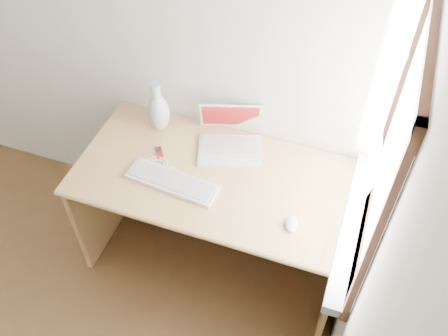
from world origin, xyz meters
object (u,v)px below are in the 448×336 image
(desk, at_px, (221,190))
(laptop, at_px, (232,139))
(external_keyboard, at_px, (172,182))
(vase, at_px, (158,111))

(desk, distance_m, laptop, 0.31)
(desk, relative_size, external_keyboard, 2.97)
(external_keyboard, height_order, vase, vase)
(desk, bearing_deg, laptop, 84.08)
(laptop, distance_m, vase, 0.44)
(external_keyboard, bearing_deg, desk, 53.11)
(laptop, xyz_separation_m, external_keyboard, (-0.20, -0.35, -0.04))
(desk, bearing_deg, vase, 160.88)
(external_keyboard, distance_m, vase, 0.43)
(laptop, distance_m, external_keyboard, 0.41)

